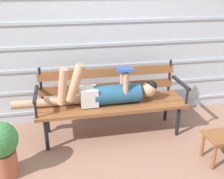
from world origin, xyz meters
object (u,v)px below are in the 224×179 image
at_px(footstool, 222,141).
at_px(potted_plant, 1,147).
at_px(park_bench, 111,98).
at_px(reclining_person, 106,92).

relative_size(footstool, potted_plant, 0.59).
relative_size(park_bench, potted_plant, 3.07).
bearing_deg(potted_plant, reclining_person, 25.85).
bearing_deg(potted_plant, park_bench, 27.21).
bearing_deg(footstool, park_bench, 140.73).
distance_m(reclining_person, footstool, 1.37).
distance_m(reclining_person, potted_plant, 1.26).
bearing_deg(reclining_person, footstool, -34.73).
relative_size(reclining_person, footstool, 4.97).
height_order(park_bench, footstool, park_bench).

